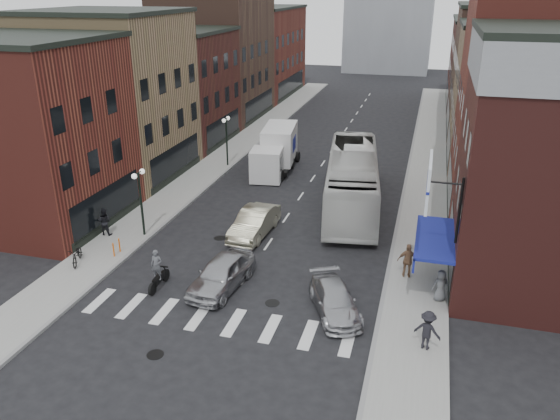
# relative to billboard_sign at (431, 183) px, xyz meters

# --- Properties ---
(ground) EXTENTS (160.00, 160.00, 0.00)m
(ground) POSITION_rel_billboard_sign_xyz_m (-8.59, -0.50, -6.13)
(ground) COLOR black
(ground) RESTS_ON ground
(sidewalk_left) EXTENTS (3.00, 74.00, 0.15)m
(sidewalk_left) POSITION_rel_billboard_sign_xyz_m (-17.09, 21.50, -6.06)
(sidewalk_left) COLOR gray
(sidewalk_left) RESTS_ON ground
(sidewalk_right) EXTENTS (3.00, 74.00, 0.15)m
(sidewalk_right) POSITION_rel_billboard_sign_xyz_m (-0.09, 21.50, -6.06)
(sidewalk_right) COLOR gray
(sidewalk_right) RESTS_ON ground
(curb_left) EXTENTS (0.20, 74.00, 0.16)m
(curb_left) POSITION_rel_billboard_sign_xyz_m (-15.59, 21.50, -6.13)
(curb_left) COLOR gray
(curb_left) RESTS_ON ground
(curb_right) EXTENTS (0.20, 74.00, 0.16)m
(curb_right) POSITION_rel_billboard_sign_xyz_m (-1.59, 21.50, -6.13)
(curb_right) COLOR gray
(curb_right) RESTS_ON ground
(crosswalk_stripes) EXTENTS (12.00, 2.20, 0.01)m
(crosswalk_stripes) POSITION_rel_billboard_sign_xyz_m (-8.59, -3.50, -6.13)
(crosswalk_stripes) COLOR silver
(crosswalk_stripes) RESTS_ON ground
(bldg_left_near) EXTENTS (10.30, 9.20, 11.30)m
(bldg_left_near) POSITION_rel_billboard_sign_xyz_m (-23.58, 4.00, -0.48)
(bldg_left_near) COLOR maroon
(bldg_left_near) RESTS_ON ground
(bldg_left_mid_a) EXTENTS (10.30, 10.20, 12.30)m
(bldg_left_mid_a) POSITION_rel_billboard_sign_xyz_m (-23.58, 13.50, 0.02)
(bldg_left_mid_a) COLOR #917850
(bldg_left_mid_a) RESTS_ON ground
(bldg_left_mid_b) EXTENTS (10.30, 10.20, 10.30)m
(bldg_left_mid_b) POSITION_rel_billboard_sign_xyz_m (-23.58, 23.50, -0.98)
(bldg_left_mid_b) COLOR #4D1E1B
(bldg_left_mid_b) RESTS_ON ground
(bldg_left_far_a) EXTENTS (10.30, 12.20, 13.30)m
(bldg_left_far_a) POSITION_rel_billboard_sign_xyz_m (-23.58, 34.50, 0.52)
(bldg_left_far_a) COLOR #482E24
(bldg_left_far_a) RESTS_ON ground
(bldg_left_far_b) EXTENTS (10.30, 16.20, 11.30)m
(bldg_left_far_b) POSITION_rel_billboard_sign_xyz_m (-23.58, 48.50, -0.48)
(bldg_left_far_b) COLOR maroon
(bldg_left_far_b) RESTS_ON ground
(bldg_right_mid_a) EXTENTS (10.30, 10.20, 14.30)m
(bldg_right_mid_a) POSITION_rel_billboard_sign_xyz_m (6.41, 13.50, 1.02)
(bldg_right_mid_a) COLOR maroon
(bldg_right_mid_a) RESTS_ON ground
(bldg_right_mid_b) EXTENTS (10.30, 10.20, 11.30)m
(bldg_right_mid_b) POSITION_rel_billboard_sign_xyz_m (6.41, 23.50, -0.48)
(bldg_right_mid_b) COLOR #917850
(bldg_right_mid_b) RESTS_ON ground
(bldg_right_far_a) EXTENTS (10.30, 12.20, 12.30)m
(bldg_right_far_a) POSITION_rel_billboard_sign_xyz_m (6.41, 34.50, 0.02)
(bldg_right_far_a) COLOR #482E24
(bldg_right_far_a) RESTS_ON ground
(bldg_right_far_b) EXTENTS (10.30, 16.20, 10.30)m
(bldg_right_far_b) POSITION_rel_billboard_sign_xyz_m (6.41, 48.50, -0.98)
(bldg_right_far_b) COLOR #4D1E1B
(bldg_right_far_b) RESTS_ON ground
(awning_blue) EXTENTS (1.80, 5.00, 0.78)m
(awning_blue) POSITION_rel_billboard_sign_xyz_m (0.34, 2.00, -3.50)
(awning_blue) COLOR navy
(awning_blue) RESTS_ON ground
(billboard_sign) EXTENTS (1.52, 3.00, 3.70)m
(billboard_sign) POSITION_rel_billboard_sign_xyz_m (0.00, 0.00, 0.00)
(billboard_sign) COLOR black
(billboard_sign) RESTS_ON ground
(streetlamp_near) EXTENTS (0.32, 1.22, 4.11)m
(streetlamp_near) POSITION_rel_billboard_sign_xyz_m (-15.99, 3.50, -3.22)
(streetlamp_near) COLOR black
(streetlamp_near) RESTS_ON ground
(streetlamp_far) EXTENTS (0.32, 1.22, 4.11)m
(streetlamp_far) POSITION_rel_billboard_sign_xyz_m (-15.99, 17.50, -3.22)
(streetlamp_far) COLOR black
(streetlamp_far) RESTS_ON ground
(bike_rack) EXTENTS (0.08, 0.68, 0.80)m
(bike_rack) POSITION_rel_billboard_sign_xyz_m (-16.19, 0.80, -5.58)
(bike_rack) COLOR #D8590C
(bike_rack) RESTS_ON sidewalk_left
(box_truck) EXTENTS (3.02, 8.02, 3.38)m
(box_truck) POSITION_rel_billboard_sign_xyz_m (-11.86, 17.61, -4.46)
(box_truck) COLOR silver
(box_truck) RESTS_ON ground
(motorcycle_rider) EXTENTS (0.60, 2.05, 2.09)m
(motorcycle_rider) POSITION_rel_billboard_sign_xyz_m (-12.39, -1.67, -5.16)
(motorcycle_rider) COLOR black
(motorcycle_rider) RESTS_ON ground
(transit_bus) EXTENTS (5.00, 13.90, 3.79)m
(transit_bus) POSITION_rel_billboard_sign_xyz_m (-4.88, 11.64, -4.24)
(transit_bus) COLOR silver
(transit_bus) RESTS_ON ground
(sedan_left_near) EXTENTS (2.46, 4.89, 1.60)m
(sedan_left_near) POSITION_rel_billboard_sign_xyz_m (-9.39, -0.80, -5.33)
(sedan_left_near) COLOR #AEAEB2
(sedan_left_near) RESTS_ON ground
(sedan_left_far) EXTENTS (2.00, 4.94, 1.59)m
(sedan_left_far) POSITION_rel_billboard_sign_xyz_m (-9.75, 5.50, -5.34)
(sedan_left_far) COLOR #BAB697
(sedan_left_far) RESTS_ON ground
(curb_car) EXTENTS (3.43, 4.67, 1.26)m
(curb_car) POSITION_rel_billboard_sign_xyz_m (-3.63, -1.48, -5.50)
(curb_car) COLOR #ACADB1
(curb_car) RESTS_ON ground
(parked_bicycle) EXTENTS (1.28, 1.92, 0.95)m
(parked_bicycle) POSITION_rel_billboard_sign_xyz_m (-17.64, -0.68, -5.51)
(parked_bicycle) COLOR black
(parked_bicycle) RESTS_ON sidewalk_left
(ped_left_solo) EXTENTS (0.83, 0.51, 1.65)m
(ped_left_solo) POSITION_rel_billboard_sign_xyz_m (-18.19, 2.89, -5.16)
(ped_left_solo) COLOR black
(ped_left_solo) RESTS_ON sidewalk_left
(ped_right_a) EXTENTS (1.23, 0.87, 1.72)m
(ped_right_a) POSITION_rel_billboard_sign_xyz_m (0.47, -3.29, -5.12)
(ped_right_a) COLOR black
(ped_right_a) RESTS_ON sidewalk_right
(ped_right_b) EXTENTS (1.11, 0.64, 1.81)m
(ped_right_b) POSITION_rel_billboard_sign_xyz_m (-0.64, 2.54, -5.08)
(ped_right_b) COLOR brown
(ped_right_b) RESTS_ON sidewalk_right
(ped_right_c) EXTENTS (0.88, 0.72, 1.56)m
(ped_right_c) POSITION_rel_billboard_sign_xyz_m (0.97, 0.66, -5.20)
(ped_right_c) COLOR #5B5E63
(ped_right_c) RESTS_ON sidewalk_right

